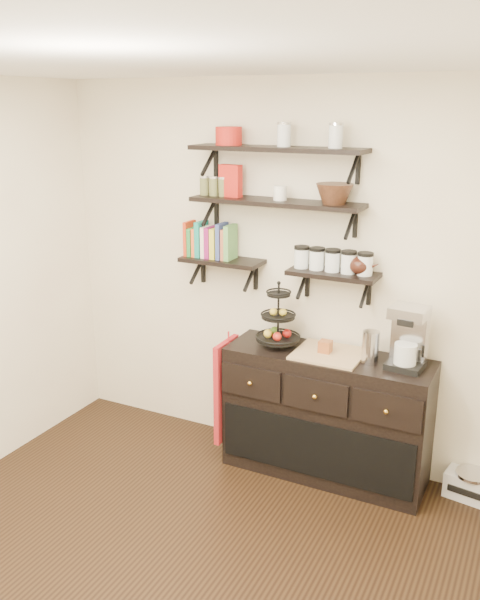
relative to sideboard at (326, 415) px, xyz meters
name	(u,v)px	position (x,y,z in m)	size (l,w,h in m)	color
floor	(151,590)	(-0.45, -1.51, -0.45)	(3.50, 3.50, 0.00)	black
ceiling	(124,57)	(-0.45, -1.51, 2.25)	(3.50, 3.50, 0.02)	white
back_wall	(282,275)	(-0.45, 0.24, 0.90)	(3.50, 0.02, 2.70)	white
shelf_top	(277,149)	(-0.45, 0.10, 1.78)	(1.20, 0.27, 0.23)	black
shelf_mid	(276,203)	(-0.45, 0.10, 1.43)	(1.20, 0.27, 0.23)	black
shelf_low_left	(222,261)	(-0.87, 0.12, 0.98)	(0.60, 0.25, 0.23)	black
shelf_low_right	(333,275)	(-0.03, 0.12, 0.98)	(0.60, 0.25, 0.23)	black
cookbooks	(211,242)	(-0.96, 0.12, 1.11)	(0.36, 0.15, 0.26)	red
glass_canisters	(333,262)	(-0.04, 0.12, 1.06)	(0.54, 0.10, 0.13)	silver
sideboard	(326,415)	(0.00, 0.00, 0.00)	(1.40, 0.50, 0.92)	black
fruit_stand	(279,325)	(-0.37, 0.00, 0.60)	(0.30, 0.30, 0.45)	black
candle	(325,346)	(-0.03, 0.00, 0.50)	(0.08, 0.08, 0.08)	brown
coffee_maker	(408,338)	(0.51, 0.03, 0.64)	(0.24, 0.23, 0.41)	black
thermal_carafe	(370,347)	(0.28, -0.02, 0.56)	(0.11, 0.11, 0.22)	silver
apron	(226,389)	(-0.73, -0.10, 0.08)	(0.04, 0.32, 0.75)	maroon
radio	(471,486)	(0.98, 0.13, -0.36)	(0.35, 0.25, 0.20)	silver
recipe_box	(231,181)	(-0.79, 0.10, 1.56)	(0.16, 0.06, 0.22)	#B11C14
walnut_bowl	(334,194)	(-0.04, 0.10, 1.51)	(0.24, 0.24, 0.13)	black
ramekins	(280,193)	(-0.42, 0.10, 1.50)	(0.09, 0.09, 0.10)	white
teapot	(360,264)	(0.15, 0.12, 1.07)	(0.19, 0.14, 0.14)	black
red_pot	(229,136)	(-0.80, 0.10, 1.86)	(0.18, 0.18, 0.12)	#B11C14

